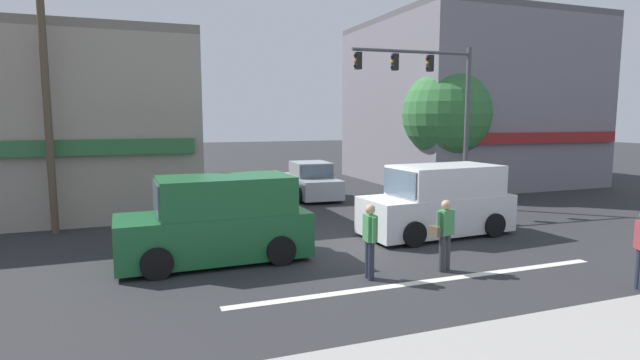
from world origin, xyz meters
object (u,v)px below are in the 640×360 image
(street_tree, at_px, (446,114))
(van_crossing_leftbound, at_px, (218,221))
(traffic_light_mast, at_px, (438,97))
(pedestrian_mid_crossing, at_px, (444,231))
(sedan_crossing_rightbound, at_px, (311,182))
(utility_pole_near_left, at_px, (46,88))
(pedestrian_far_side, at_px, (370,237))
(van_waiting_far, at_px, (439,202))

(street_tree, height_order, van_crossing_leftbound, street_tree)
(traffic_light_mast, xyz_separation_m, van_crossing_leftbound, (-9.02, -4.16, -3.30))
(van_crossing_leftbound, bearing_deg, pedestrian_mid_crossing, -29.30)
(sedan_crossing_rightbound, distance_m, van_crossing_leftbound, 10.17)
(van_crossing_leftbound, height_order, pedestrian_mid_crossing, van_crossing_leftbound)
(van_crossing_leftbound, bearing_deg, traffic_light_mast, 24.74)
(utility_pole_near_left, bearing_deg, sedan_crossing_rightbound, 21.39)
(street_tree, height_order, utility_pole_near_left, utility_pole_near_left)
(street_tree, bearing_deg, pedestrian_far_side, -131.50)
(utility_pole_near_left, xyz_separation_m, sedan_crossing_rightbound, (9.71, 3.80, -3.71))
(sedan_crossing_rightbound, xyz_separation_m, van_waiting_far, (1.23, -8.08, 0.29))
(sedan_crossing_rightbound, relative_size, pedestrian_far_side, 2.51)
(utility_pole_near_left, bearing_deg, pedestrian_far_side, -45.83)
(traffic_light_mast, xyz_separation_m, pedestrian_mid_crossing, (-4.27, -6.82, -3.35))
(street_tree, distance_m, pedestrian_mid_crossing, 12.31)
(van_waiting_far, bearing_deg, street_tree, 54.36)
(utility_pole_near_left, height_order, van_crossing_leftbound, utility_pole_near_left)
(sedan_crossing_rightbound, distance_m, pedestrian_far_side, 11.43)
(sedan_crossing_rightbound, distance_m, pedestrian_mid_crossing, 11.25)
(street_tree, bearing_deg, utility_pole_near_left, -171.11)
(utility_pole_near_left, relative_size, traffic_light_mast, 1.38)
(utility_pole_near_left, bearing_deg, street_tree, 8.89)
(street_tree, xyz_separation_m, sedan_crossing_rightbound, (-6.06, 1.34, -2.99))
(traffic_light_mast, height_order, pedestrian_far_side, traffic_light_mast)
(street_tree, relative_size, van_crossing_leftbound, 1.23)
(traffic_light_mast, bearing_deg, sedan_crossing_rightbound, 128.76)
(traffic_light_mast, height_order, pedestrian_mid_crossing, traffic_light_mast)
(traffic_light_mast, relative_size, van_waiting_far, 1.32)
(sedan_crossing_rightbound, distance_m, van_waiting_far, 8.17)
(pedestrian_far_side, bearing_deg, sedan_crossing_rightbound, 76.85)
(pedestrian_far_side, bearing_deg, street_tree, 48.50)
(traffic_light_mast, relative_size, pedestrian_mid_crossing, 3.71)
(traffic_light_mast, xyz_separation_m, sedan_crossing_rightbound, (-3.53, 4.40, -3.59))
(sedan_crossing_rightbound, height_order, pedestrian_far_side, pedestrian_far_side)
(pedestrian_mid_crossing, bearing_deg, street_tree, 55.46)
(utility_pole_near_left, xyz_separation_m, van_crossing_leftbound, (4.22, -4.75, -3.42))
(street_tree, distance_m, van_waiting_far, 8.72)
(traffic_light_mast, bearing_deg, pedestrian_far_side, -132.35)
(sedan_crossing_rightbound, height_order, pedestrian_mid_crossing, pedestrian_mid_crossing)
(pedestrian_mid_crossing, height_order, pedestrian_far_side, same)
(sedan_crossing_rightbound, xyz_separation_m, pedestrian_mid_crossing, (-0.74, -11.22, 0.24))
(utility_pole_near_left, distance_m, pedestrian_mid_crossing, 12.14)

